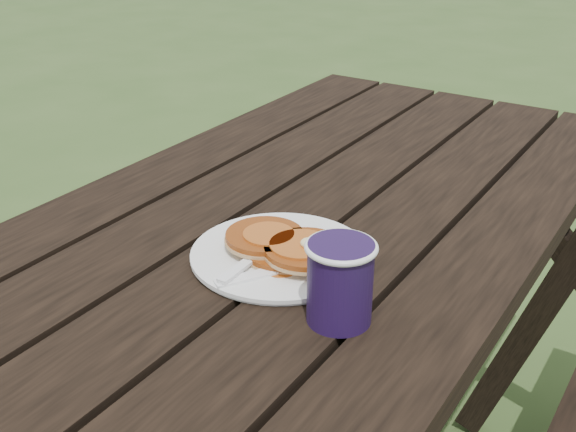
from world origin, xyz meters
The scene contains 5 objects.
plate centered at (0.06, -0.02, 0.76)m, with size 0.25×0.25×0.01m, color white.
pancake_stack centered at (0.07, -0.02, 0.77)m, with size 0.19×0.12×0.04m.
knife centered at (0.09, -0.07, 0.76)m, with size 0.02×0.18×0.01m, color white.
fork centered at (0.05, -0.09, 0.77)m, with size 0.03×0.16×0.01m, color white, non-canonical shape.
coffee_cup centered at (0.21, -0.11, 0.81)m, with size 0.09×0.09×0.11m.
Camera 1 is at (0.56, -0.78, 1.26)m, focal length 45.00 mm.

